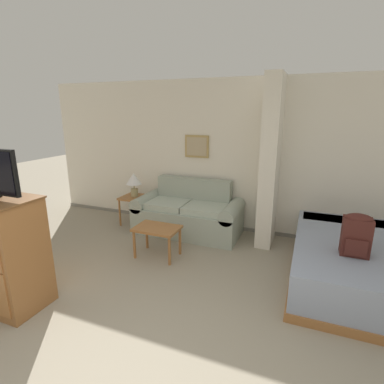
{
  "coord_description": "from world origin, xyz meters",
  "views": [
    {
      "loc": [
        1.11,
        -1.25,
        2.07
      ],
      "look_at": [
        -0.28,
        2.24,
        1.05
      ],
      "focal_mm": 28.0,
      "sensor_mm": 36.0,
      "label": 1
    }
  ],
  "objects_px": {
    "couch": "(188,214)",
    "bed": "(367,264)",
    "table_lamp": "(134,181)",
    "coffee_table": "(157,231)",
    "backpack": "(356,234)"
  },
  "relations": [
    {
      "from": "coffee_table",
      "to": "table_lamp",
      "type": "distance_m",
      "value": 1.51
    },
    {
      "from": "bed",
      "to": "backpack",
      "type": "distance_m",
      "value": 0.66
    },
    {
      "from": "couch",
      "to": "table_lamp",
      "type": "relative_size",
      "value": 4.15
    },
    {
      "from": "coffee_table",
      "to": "backpack",
      "type": "relative_size",
      "value": 1.33
    },
    {
      "from": "couch",
      "to": "bed",
      "type": "relative_size",
      "value": 0.84
    },
    {
      "from": "coffee_table",
      "to": "backpack",
      "type": "distance_m",
      "value": 2.54
    },
    {
      "from": "couch",
      "to": "coffee_table",
      "type": "distance_m",
      "value": 1.02
    },
    {
      "from": "table_lamp",
      "to": "coffee_table",
      "type": "bearing_deg",
      "value": -45.26
    },
    {
      "from": "table_lamp",
      "to": "backpack",
      "type": "height_order",
      "value": "backpack"
    },
    {
      "from": "couch",
      "to": "bed",
      "type": "xyz_separation_m",
      "value": [
        2.66,
        -0.7,
        -0.07
      ]
    },
    {
      "from": "coffee_table",
      "to": "bed",
      "type": "height_order",
      "value": "bed"
    },
    {
      "from": "couch",
      "to": "backpack",
      "type": "height_order",
      "value": "backpack"
    },
    {
      "from": "bed",
      "to": "couch",
      "type": "bearing_deg",
      "value": 165.22
    },
    {
      "from": "table_lamp",
      "to": "backpack",
      "type": "bearing_deg",
      "value": -17.06
    },
    {
      "from": "backpack",
      "to": "coffee_table",
      "type": "bearing_deg",
      "value": 178.68
    }
  ]
}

